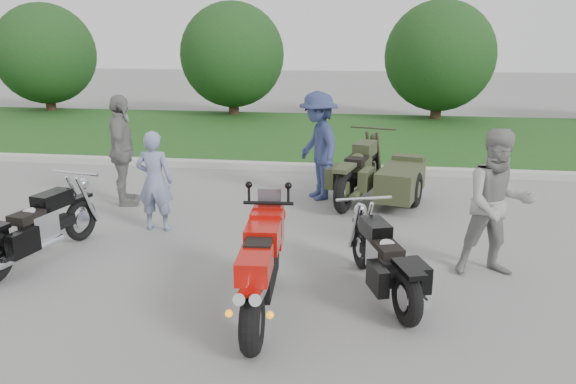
# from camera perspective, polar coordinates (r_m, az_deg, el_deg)

# --- Properties ---
(ground) EXTENTS (80.00, 80.00, 0.00)m
(ground) POSITION_cam_1_polar(r_m,az_deg,el_deg) (6.92, -7.88, -9.43)
(ground) COLOR gray
(ground) RESTS_ON ground
(curb) EXTENTS (60.00, 0.30, 0.15)m
(curb) POSITION_cam_1_polar(r_m,az_deg,el_deg) (12.46, -0.27, 2.59)
(curb) COLOR #B5B3AB
(curb) RESTS_ON ground
(grass_strip) EXTENTS (60.00, 8.00, 0.14)m
(grass_strip) POSITION_cam_1_polar(r_m,az_deg,el_deg) (16.50, 1.92, 5.85)
(grass_strip) COLOR #265D1F
(grass_strip) RESTS_ON ground
(tree_far_left) EXTENTS (3.60, 3.60, 4.00)m
(tree_far_left) POSITION_cam_1_polar(r_m,az_deg,el_deg) (22.81, -23.45, 12.75)
(tree_far_left) COLOR #3F2B1C
(tree_far_left) RESTS_ON ground
(tree_mid_left) EXTENTS (3.60, 3.60, 4.00)m
(tree_mid_left) POSITION_cam_1_polar(r_m,az_deg,el_deg) (20.09, -5.67, 13.68)
(tree_mid_left) COLOR #3F2B1C
(tree_mid_left) RESTS_ON ground
(tree_mid_right) EXTENTS (3.60, 3.60, 4.00)m
(tree_mid_right) POSITION_cam_1_polar(r_m,az_deg,el_deg) (19.63, 15.15, 13.17)
(tree_mid_right) COLOR #3F2B1C
(tree_mid_right) RESTS_ON ground
(sportbike_red) EXTENTS (0.44, 2.14, 1.01)m
(sportbike_red) POSITION_cam_1_polar(r_m,az_deg,el_deg) (5.91, -2.76, -7.51)
(sportbike_red) COLOR black
(sportbike_red) RESTS_ON ground
(cruiser_left) EXTENTS (0.59, 2.23, 0.87)m
(cruiser_left) POSITION_cam_1_polar(r_m,az_deg,el_deg) (8.07, -24.36, -3.62)
(cruiser_left) COLOR black
(cruiser_left) RESTS_ON ground
(cruiser_right) EXTENTS (0.86, 2.01, 0.80)m
(cruiser_right) POSITION_cam_1_polar(r_m,az_deg,el_deg) (6.53, 9.87, -7.18)
(cruiser_right) COLOR black
(cruiser_right) RESTS_ON ground
(cruiser_sidecar) EXTENTS (1.63, 2.54, 1.00)m
(cruiser_sidecar) POSITION_cam_1_polar(r_m,az_deg,el_deg) (10.07, 9.58, 1.43)
(cruiser_sidecar) COLOR black
(cruiser_sidecar) RESTS_ON ground
(person_stripe) EXTENTS (0.57, 0.37, 1.55)m
(person_stripe) POSITION_cam_1_polar(r_m,az_deg,el_deg) (8.74, -13.38, 1.09)
(person_stripe) COLOR #7982A5
(person_stripe) RESTS_ON ground
(person_grey) EXTENTS (0.99, 0.82, 1.85)m
(person_grey) POSITION_cam_1_polar(r_m,az_deg,el_deg) (7.32, 20.52, -1.14)
(person_grey) COLOR gray
(person_grey) RESTS_ON ground
(person_denim) EXTENTS (1.23, 1.45, 1.95)m
(person_denim) POSITION_cam_1_polar(r_m,az_deg,el_deg) (10.14, 3.07, 4.69)
(person_denim) COLOR navy
(person_denim) RESTS_ON ground
(person_back) EXTENTS (0.80, 1.22, 1.93)m
(person_back) POSITION_cam_1_polar(r_m,az_deg,el_deg) (10.18, -16.51, 4.04)
(person_back) COLOR gray
(person_back) RESTS_ON ground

